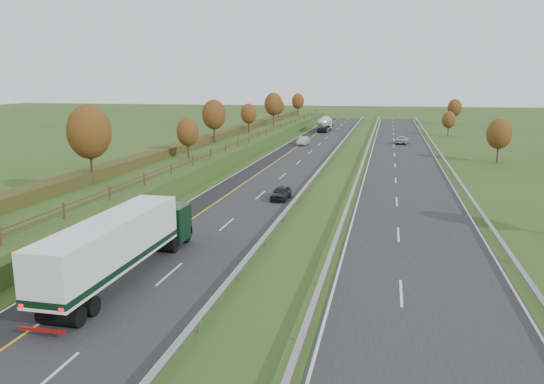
{
  "coord_description": "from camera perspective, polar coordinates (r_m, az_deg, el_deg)",
  "views": [
    {
      "loc": [
        14.16,
        -18.04,
        11.7
      ],
      "look_at": [
        4.32,
        26.69,
        2.2
      ],
      "focal_mm": 35.0,
      "sensor_mm": 36.0,
      "label": 1
    }
  ],
  "objects": [
    {
      "name": "hard_shoulder",
      "position": [
        80.92,
        -0.51,
        3.42
      ],
      "size": [
        3.0,
        200.0,
        0.04
      ],
      "primitive_type": "cube",
      "color": "black",
      "rests_on": "ground"
    },
    {
      "name": "car_silver_mid",
      "position": [
        101.02,
        3.38,
        5.52
      ],
      "size": [
        1.98,
        4.85,
        1.56
      ],
      "primitive_type": "imported",
      "rotation": [
        0.0,
        0.0,
        -0.07
      ],
      "color": "#A1A1A5",
      "rests_on": "near_carriageway"
    },
    {
      "name": "far_carriageway",
      "position": [
        78.95,
        13.99,
        2.86
      ],
      "size": [
        10.5,
        200.0,
        0.04
      ],
      "primitive_type": "cube",
      "color": "#242427",
      "rests_on": "ground"
    },
    {
      "name": "car_dark_near",
      "position": [
        53.71,
        0.97,
        -0.09
      ],
      "size": [
        1.75,
        4.0,
        1.34
      ],
      "primitive_type": "imported",
      "rotation": [
        0.0,
        0.0,
        -0.04
      ],
      "color": "black",
      "rests_on": "near_carriageway"
    },
    {
      "name": "fence_left",
      "position": [
        81.37,
        -3.85,
        5.36
      ],
      "size": [
        0.12,
        189.06,
        1.2
      ],
      "color": "#422B19",
      "rests_on": "embankment_left"
    },
    {
      "name": "trees_left",
      "position": [
        79.52,
        -7.38,
        7.78
      ],
      "size": [
        6.64,
        164.3,
        7.66
      ],
      "color": "#2D2116",
      "rests_on": "embankment_left"
    },
    {
      "name": "outer_barrier_far",
      "position": [
        79.25,
        18.21,
        3.09
      ],
      "size": [
        0.32,
        200.0,
        0.71
      ],
      "color": "gray",
      "rests_on": "ground"
    },
    {
      "name": "median_barrier_near",
      "position": [
        79.28,
        6.18,
        3.61
      ],
      "size": [
        0.32,
        200.0,
        0.71
      ],
      "color": "gray",
      "rests_on": "ground"
    },
    {
      "name": "median_barrier_far",
      "position": [
        78.9,
        9.87,
        3.47
      ],
      "size": [
        0.32,
        200.0,
        0.71
      ],
      "color": "gray",
      "rests_on": "ground"
    },
    {
      "name": "road_tanker",
      "position": [
        130.72,
        5.69,
        7.34
      ],
      "size": [
        2.4,
        11.22,
        3.46
      ],
      "color": "silver",
      "rests_on": "near_carriageway"
    },
    {
      "name": "box_lorry",
      "position": [
        32.84,
        -15.94,
        -5.33
      ],
      "size": [
        2.58,
        16.28,
        4.06
      ],
      "color": "black",
      "rests_on": "near_carriageway"
    },
    {
      "name": "ground",
      "position": [
        74.23,
        7.5,
        2.55
      ],
      "size": [
        400.0,
        400.0,
        0.0
      ],
      "primitive_type": "plane",
      "color": "#2E4C1B",
      "rests_on": "ground"
    },
    {
      "name": "near_carriageway",
      "position": [
        80.18,
        2.11,
        3.33
      ],
      "size": [
        10.5,
        200.0,
        0.04
      ],
      "primitive_type": "cube",
      "color": "#242427",
      "rests_on": "ground"
    },
    {
      "name": "hedge_left",
      "position": [
        83.82,
        -8.06,
        5.34
      ],
      "size": [
        2.2,
        180.0,
        1.1
      ],
      "primitive_type": "cube",
      "color": "#363A17",
      "rests_on": "embankment_left"
    },
    {
      "name": "car_small_far",
      "position": [
        143.29,
        6.11,
        7.29
      ],
      "size": [
        2.37,
        5.31,
        1.51
      ],
      "primitive_type": "imported",
      "rotation": [
        0.0,
        0.0,
        0.05
      ],
      "color": "#121F3A",
      "rests_on": "near_carriageway"
    },
    {
      "name": "lane_markings",
      "position": [
        79.17,
        6.66,
        3.18
      ],
      "size": [
        26.75,
        200.0,
        0.01
      ],
      "color": "silver",
      "rests_on": "near_carriageway"
    },
    {
      "name": "embankment_left",
      "position": [
        83.33,
        -6.74,
        4.26
      ],
      "size": [
        12.0,
        200.0,
        2.0
      ],
      "primitive_type": "cube",
      "color": "#2E4C1B",
      "rests_on": "ground"
    },
    {
      "name": "trees_far",
      "position": [
        108.65,
        20.82,
        7.03
      ],
      "size": [
        8.45,
        118.6,
        7.12
      ],
      "color": "#2D2116",
      "rests_on": "ground"
    },
    {
      "name": "car_oncoming",
      "position": [
        106.1,
        13.8,
        5.46
      ],
      "size": [
        2.92,
        5.41,
        1.44
      ],
      "primitive_type": "imported",
      "rotation": [
        0.0,
        0.0,
        3.04
      ],
      "color": "#BABBBF",
      "rests_on": "far_carriageway"
    }
  ]
}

